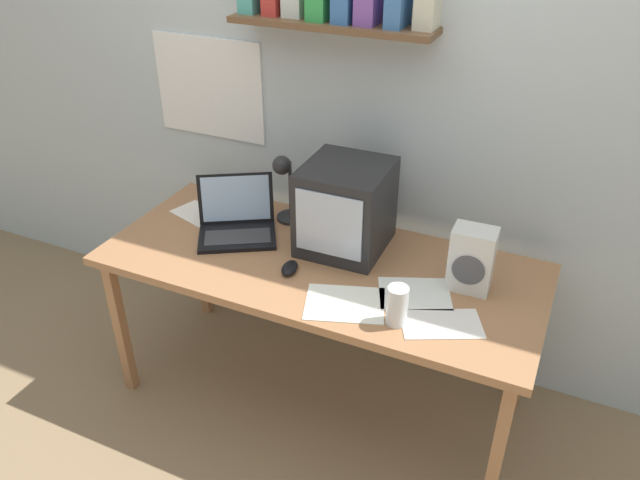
{
  "coord_description": "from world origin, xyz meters",
  "views": [
    {
      "loc": [
        0.88,
        -1.91,
        2.12
      ],
      "look_at": [
        0.0,
        0.0,
        0.84
      ],
      "focal_mm": 35.0,
      "sensor_mm": 36.0,
      "label": 1
    }
  ],
  "objects_px": {
    "juice_glass": "(397,307)",
    "computer_mouse": "(290,268)",
    "open_notebook": "(345,304)",
    "printed_handout": "(441,324)",
    "loose_paper_near_monitor": "(415,294)",
    "space_heater": "(472,259)",
    "desk_lamp": "(285,183)",
    "crt_monitor": "(345,207)",
    "loose_paper_near_laptop": "(198,214)",
    "laptop": "(237,220)",
    "corner_desk": "(320,273)"
  },
  "relations": [
    {
      "from": "laptop",
      "to": "computer_mouse",
      "type": "xyz_separation_m",
      "value": [
        0.34,
        -0.18,
        -0.04
      ]
    },
    {
      "from": "computer_mouse",
      "to": "printed_handout",
      "type": "xyz_separation_m",
      "value": [
        0.63,
        -0.07,
        -0.01
      ]
    },
    {
      "from": "corner_desk",
      "to": "printed_handout",
      "type": "height_order",
      "value": "printed_handout"
    },
    {
      "from": "crt_monitor",
      "to": "loose_paper_near_laptop",
      "type": "height_order",
      "value": "crt_monitor"
    },
    {
      "from": "crt_monitor",
      "to": "loose_paper_near_monitor",
      "type": "distance_m",
      "value": 0.46
    },
    {
      "from": "corner_desk",
      "to": "printed_handout",
      "type": "distance_m",
      "value": 0.59
    },
    {
      "from": "space_heater",
      "to": "loose_paper_near_monitor",
      "type": "bearing_deg",
      "value": -145.36
    },
    {
      "from": "corner_desk",
      "to": "computer_mouse",
      "type": "height_order",
      "value": "computer_mouse"
    },
    {
      "from": "space_heater",
      "to": "loose_paper_near_laptop",
      "type": "relative_size",
      "value": 0.96
    },
    {
      "from": "loose_paper_near_monitor",
      "to": "crt_monitor",
      "type": "bearing_deg",
      "value": 150.59
    },
    {
      "from": "space_heater",
      "to": "juice_glass",
      "type": "bearing_deg",
      "value": -121.51
    },
    {
      "from": "open_notebook",
      "to": "loose_paper_near_laptop",
      "type": "distance_m",
      "value": 0.94
    },
    {
      "from": "crt_monitor",
      "to": "desk_lamp",
      "type": "relative_size",
      "value": 1.13
    },
    {
      "from": "desk_lamp",
      "to": "juice_glass",
      "type": "bearing_deg",
      "value": -19.57
    },
    {
      "from": "desk_lamp",
      "to": "computer_mouse",
      "type": "xyz_separation_m",
      "value": [
        0.19,
        -0.35,
        -0.18
      ]
    },
    {
      "from": "desk_lamp",
      "to": "juice_glass",
      "type": "distance_m",
      "value": 0.84
    },
    {
      "from": "corner_desk",
      "to": "juice_glass",
      "type": "height_order",
      "value": "juice_glass"
    },
    {
      "from": "juice_glass",
      "to": "computer_mouse",
      "type": "xyz_separation_m",
      "value": [
        -0.48,
        0.13,
        -0.05
      ]
    },
    {
      "from": "desk_lamp",
      "to": "loose_paper_near_monitor",
      "type": "xyz_separation_m",
      "value": [
        0.69,
        -0.29,
        -0.19
      ]
    },
    {
      "from": "laptop",
      "to": "loose_paper_near_monitor",
      "type": "bearing_deg",
      "value": -38.44
    },
    {
      "from": "printed_handout",
      "to": "loose_paper_near_monitor",
      "type": "bearing_deg",
      "value": 136.25
    },
    {
      "from": "space_heater",
      "to": "open_notebook",
      "type": "bearing_deg",
      "value": -144.58
    },
    {
      "from": "laptop",
      "to": "desk_lamp",
      "type": "bearing_deg",
      "value": 18.41
    },
    {
      "from": "laptop",
      "to": "juice_glass",
      "type": "xyz_separation_m",
      "value": [
        0.83,
        -0.3,
        0.01
      ]
    },
    {
      "from": "open_notebook",
      "to": "juice_glass",
      "type": "bearing_deg",
      "value": -6.6
    },
    {
      "from": "laptop",
      "to": "corner_desk",
      "type": "bearing_deg",
      "value": -38.63
    },
    {
      "from": "desk_lamp",
      "to": "space_heater",
      "type": "bearing_deg",
      "value": 4.84
    },
    {
      "from": "desk_lamp",
      "to": "space_heater",
      "type": "xyz_separation_m",
      "value": [
        0.86,
        -0.16,
        -0.07
      ]
    },
    {
      "from": "laptop",
      "to": "printed_handout",
      "type": "height_order",
      "value": "laptop"
    },
    {
      "from": "corner_desk",
      "to": "space_heater",
      "type": "relative_size",
      "value": 7.07
    },
    {
      "from": "juice_glass",
      "to": "space_heater",
      "type": "distance_m",
      "value": 0.37
    },
    {
      "from": "crt_monitor",
      "to": "computer_mouse",
      "type": "relative_size",
      "value": 3.2
    },
    {
      "from": "computer_mouse",
      "to": "open_notebook",
      "type": "xyz_separation_m",
      "value": [
        0.28,
        -0.1,
        -0.01
      ]
    },
    {
      "from": "computer_mouse",
      "to": "open_notebook",
      "type": "bearing_deg",
      "value": -20.54
    },
    {
      "from": "juice_glass",
      "to": "space_heater",
      "type": "bearing_deg",
      "value": 60.3
    },
    {
      "from": "loose_paper_near_laptop",
      "to": "loose_paper_near_monitor",
      "type": "xyz_separation_m",
      "value": [
        1.09,
        -0.18,
        0.0
      ]
    },
    {
      "from": "juice_glass",
      "to": "printed_handout",
      "type": "bearing_deg",
      "value": 20.71
    },
    {
      "from": "space_heater",
      "to": "loose_paper_near_laptop",
      "type": "height_order",
      "value": "space_heater"
    },
    {
      "from": "computer_mouse",
      "to": "space_heater",
      "type": "bearing_deg",
      "value": 15.72
    },
    {
      "from": "laptop",
      "to": "desk_lamp",
      "type": "relative_size",
      "value": 1.29
    },
    {
      "from": "laptop",
      "to": "open_notebook",
      "type": "relative_size",
      "value": 1.22
    },
    {
      "from": "computer_mouse",
      "to": "crt_monitor",
      "type": "bearing_deg",
      "value": 65.74
    },
    {
      "from": "corner_desk",
      "to": "loose_paper_near_monitor",
      "type": "xyz_separation_m",
      "value": [
        0.41,
        -0.06,
        0.06
      ]
    },
    {
      "from": "laptop",
      "to": "crt_monitor",
      "type": "bearing_deg",
      "value": -19.26
    },
    {
      "from": "computer_mouse",
      "to": "open_notebook",
      "type": "distance_m",
      "value": 0.3
    },
    {
      "from": "laptop",
      "to": "loose_paper_near_monitor",
      "type": "height_order",
      "value": "laptop"
    },
    {
      "from": "crt_monitor",
      "to": "space_heater",
      "type": "bearing_deg",
      "value": -9.75
    },
    {
      "from": "laptop",
      "to": "loose_paper_near_laptop",
      "type": "distance_m",
      "value": 0.27
    },
    {
      "from": "juice_glass",
      "to": "open_notebook",
      "type": "bearing_deg",
      "value": 173.4
    },
    {
      "from": "printed_handout",
      "to": "juice_glass",
      "type": "bearing_deg",
      "value": -159.29
    }
  ]
}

